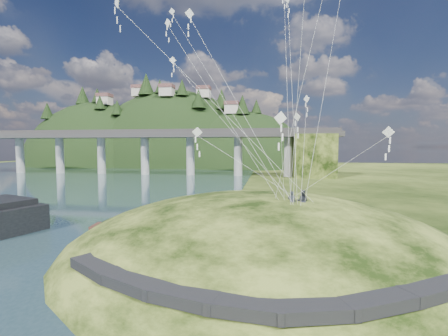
# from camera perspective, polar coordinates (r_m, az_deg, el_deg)

# --- Properties ---
(ground) EXTENTS (320.00, 320.00, 0.00)m
(ground) POSITION_cam_1_polar(r_m,az_deg,el_deg) (27.06, -10.71, -15.77)
(ground) COLOR black
(ground) RESTS_ON ground
(grass_hill) EXTENTS (36.00, 32.00, 13.00)m
(grass_hill) POSITION_cam_1_polar(r_m,az_deg,el_deg) (28.12, 7.24, -18.23)
(grass_hill) COLOR black
(grass_hill) RESTS_ON ground
(footpath) EXTENTS (22.29, 5.84, 0.83)m
(footpath) POSITION_cam_1_polar(r_m,az_deg,el_deg) (15.96, 4.30, -22.19)
(footpath) COLOR black
(footpath) RESTS_ON ground
(bridge) EXTENTS (160.00, 11.00, 15.00)m
(bridge) POSITION_cam_1_polar(r_m,az_deg,el_deg) (100.37, -11.94, 4.25)
(bridge) COLOR #2D2B2B
(bridge) RESTS_ON ground
(far_ridge) EXTENTS (153.00, 70.00, 94.50)m
(far_ridge) POSITION_cam_1_polar(r_m,az_deg,el_deg) (156.07, -11.08, -2.16)
(far_ridge) COLOR black
(far_ridge) RESTS_ON ground
(wooden_dock) EXTENTS (14.58, 4.17, 1.03)m
(wooden_dock) POSITION_cam_1_polar(r_m,az_deg,el_deg) (34.16, -12.36, -10.80)
(wooden_dock) COLOR #361B16
(wooden_dock) RESTS_ON ground
(kite_flyers) EXTENTS (1.74, 1.24, 1.81)m
(kite_flyers) POSITION_cam_1_polar(r_m,az_deg,el_deg) (24.30, 14.22, -4.12)
(kite_flyers) COLOR #242830
(kite_flyers) RESTS_ON ground
(kite_swarm) EXTENTS (19.74, 17.62, 18.44)m
(kite_swarm) POSITION_cam_1_polar(r_m,az_deg,el_deg) (28.60, 4.48, 23.81)
(kite_swarm) COLOR silver
(kite_swarm) RESTS_ON ground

